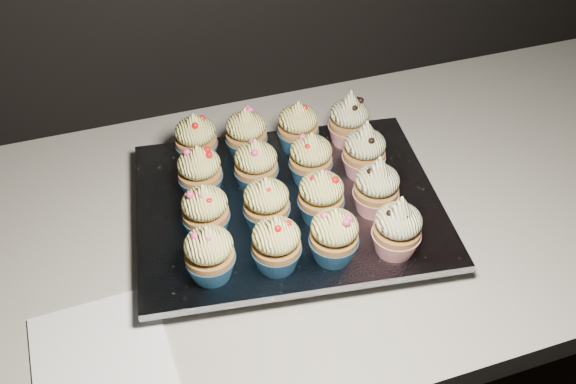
# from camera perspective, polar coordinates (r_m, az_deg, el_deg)

# --- Properties ---
(cabinet) EXTENTS (2.40, 0.60, 0.86)m
(cabinet) POSITION_cam_1_polar(r_m,az_deg,el_deg) (1.34, 6.37, -14.92)
(cabinet) COLOR black
(cabinet) RESTS_ON ground
(worktop) EXTENTS (2.44, 0.64, 0.04)m
(worktop) POSITION_cam_1_polar(r_m,az_deg,el_deg) (1.00, 8.29, -0.67)
(worktop) COLOR beige
(worktop) RESTS_ON cabinet
(napkin) EXTENTS (0.16, 0.16, 0.00)m
(napkin) POSITION_cam_1_polar(r_m,az_deg,el_deg) (0.81, -16.32, -13.50)
(napkin) COLOR white
(napkin) RESTS_ON worktop
(baking_tray) EXTENTS (0.43, 0.35, 0.02)m
(baking_tray) POSITION_cam_1_polar(r_m,az_deg,el_deg) (0.92, 0.00, -1.80)
(baking_tray) COLOR black
(baking_tray) RESTS_ON worktop
(foil_lining) EXTENTS (0.46, 0.39, 0.01)m
(foil_lining) POSITION_cam_1_polar(r_m,az_deg,el_deg) (0.91, 0.00, -1.03)
(foil_lining) COLOR silver
(foil_lining) RESTS_ON baking_tray
(cupcake_0) EXTENTS (0.06, 0.06, 0.08)m
(cupcake_0) POSITION_cam_1_polar(r_m,az_deg,el_deg) (0.79, -6.99, -5.43)
(cupcake_0) COLOR navy
(cupcake_0) RESTS_ON foil_lining
(cupcake_1) EXTENTS (0.06, 0.06, 0.08)m
(cupcake_1) POSITION_cam_1_polar(r_m,az_deg,el_deg) (0.79, -1.05, -4.64)
(cupcake_1) COLOR navy
(cupcake_1) RESTS_ON foil_lining
(cupcake_2) EXTENTS (0.06, 0.06, 0.08)m
(cupcake_2) POSITION_cam_1_polar(r_m,az_deg,el_deg) (0.81, 4.12, -3.88)
(cupcake_2) COLOR navy
(cupcake_2) RESTS_ON foil_lining
(cupcake_3) EXTENTS (0.06, 0.06, 0.10)m
(cupcake_3) POSITION_cam_1_polar(r_m,az_deg,el_deg) (0.82, 9.69, -3.16)
(cupcake_3) COLOR red
(cupcake_3) RESTS_ON foil_lining
(cupcake_4) EXTENTS (0.06, 0.06, 0.08)m
(cupcake_4) POSITION_cam_1_polar(r_m,az_deg,el_deg) (0.84, -7.34, -1.72)
(cupcake_4) COLOR navy
(cupcake_4) RESTS_ON foil_lining
(cupcake_5) EXTENTS (0.06, 0.06, 0.08)m
(cupcake_5) POSITION_cam_1_polar(r_m,az_deg,el_deg) (0.85, -1.92, -1.07)
(cupcake_5) COLOR navy
(cupcake_5) RESTS_ON foil_lining
(cupcake_6) EXTENTS (0.06, 0.06, 0.08)m
(cupcake_6) POSITION_cam_1_polar(r_m,az_deg,el_deg) (0.86, 2.96, -0.39)
(cupcake_6) COLOR navy
(cupcake_6) RESTS_ON foil_lining
(cupcake_7) EXTENTS (0.06, 0.06, 0.10)m
(cupcake_7) POSITION_cam_1_polar(r_m,az_deg,el_deg) (0.88, 7.88, 0.41)
(cupcake_7) COLOR red
(cupcake_7) RESTS_ON foil_lining
(cupcake_8) EXTENTS (0.06, 0.06, 0.08)m
(cupcake_8) POSITION_cam_1_polar(r_m,az_deg,el_deg) (0.90, -7.84, 1.79)
(cupcake_8) COLOR navy
(cupcake_8) RESTS_ON foil_lining
(cupcake_9) EXTENTS (0.06, 0.06, 0.08)m
(cupcake_9) POSITION_cam_1_polar(r_m,az_deg,el_deg) (0.91, -2.85, 2.36)
(cupcake_9) COLOR navy
(cupcake_9) RESTS_ON foil_lining
(cupcake_10) EXTENTS (0.06, 0.06, 0.08)m
(cupcake_10) POSITION_cam_1_polar(r_m,az_deg,el_deg) (0.92, 2.04, 2.98)
(cupcake_10) COLOR navy
(cupcake_10) RESTS_ON foil_lining
(cupcake_11) EXTENTS (0.06, 0.06, 0.10)m
(cupcake_11) POSITION_cam_1_polar(r_m,az_deg,el_deg) (0.93, 6.80, 3.63)
(cupcake_11) COLOR red
(cupcake_11) RESTS_ON foil_lining
(cupcake_12) EXTENTS (0.06, 0.06, 0.08)m
(cupcake_12) POSITION_cam_1_polar(r_m,az_deg,el_deg) (0.96, -8.18, 4.65)
(cupcake_12) COLOR navy
(cupcake_12) RESTS_ON foil_lining
(cupcake_13) EXTENTS (0.06, 0.06, 0.08)m
(cupcake_13) POSITION_cam_1_polar(r_m,az_deg,el_deg) (0.97, -3.73, 5.17)
(cupcake_13) COLOR navy
(cupcake_13) RESTS_ON foil_lining
(cupcake_14) EXTENTS (0.06, 0.06, 0.08)m
(cupcake_14) POSITION_cam_1_polar(r_m,az_deg,el_deg) (0.98, 0.90, 5.79)
(cupcake_14) COLOR navy
(cupcake_14) RESTS_ON foil_lining
(cupcake_15) EXTENTS (0.06, 0.06, 0.10)m
(cupcake_15) POSITION_cam_1_polar(r_m,az_deg,el_deg) (0.99, 5.45, 6.36)
(cupcake_15) COLOR red
(cupcake_15) RESTS_ON foil_lining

